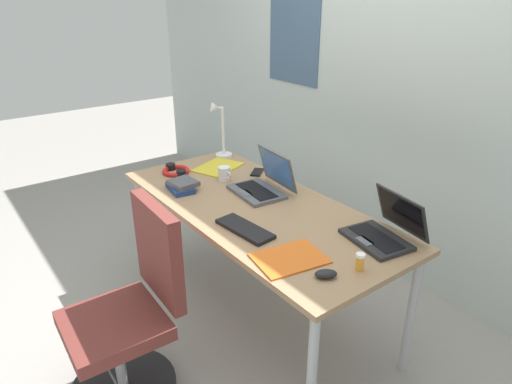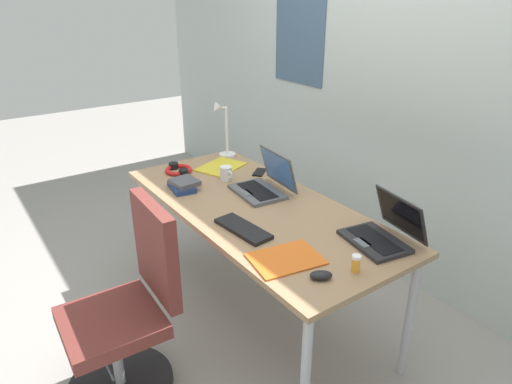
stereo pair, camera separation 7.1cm
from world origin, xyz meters
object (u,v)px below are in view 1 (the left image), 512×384
at_px(desk_lamp, 219,130).
at_px(pill_bottle, 360,262).
at_px(cell_phone, 257,172).
at_px(office_chair, 131,322).
at_px(external_keyboard, 245,229).
at_px(coffee_mug, 224,174).
at_px(laptop_far_corner, 263,184).
at_px(paper_folder_far_corner, 290,258).
at_px(laptop_center, 384,231).
at_px(book_stack, 182,186).
at_px(paper_folder_near_lamp, 218,167).
at_px(headphones, 176,171).
at_px(computer_mouse, 326,274).

xyz_separation_m(desk_lamp, pill_bottle, (1.58, -0.31, -0.16)).
relative_size(desk_lamp, pill_bottle, 5.07).
relative_size(cell_phone, office_chair, 0.14).
bearing_deg(external_keyboard, coffee_mug, 150.02).
bearing_deg(coffee_mug, laptop_far_corner, 15.48).
height_order(external_keyboard, paper_folder_far_corner, external_keyboard).
relative_size(laptop_center, pill_bottle, 4.57).
bearing_deg(coffee_mug, book_stack, -94.50).
bearing_deg(laptop_far_corner, paper_folder_near_lamp, 179.35).
height_order(headphones, office_chair, office_chair).
relative_size(coffee_mug, office_chair, 0.12).
distance_m(headphones, book_stack, 0.30).
relative_size(desk_lamp, paper_folder_far_corner, 1.29).
xyz_separation_m(computer_mouse, paper_folder_far_corner, (-0.20, -0.03, -0.01)).
bearing_deg(pill_bottle, paper_folder_near_lamp, 172.75).
xyz_separation_m(book_stack, paper_folder_near_lamp, (-0.19, 0.38, -0.03)).
height_order(laptop_far_corner, external_keyboard, laptop_far_corner).
bearing_deg(laptop_far_corner, paper_folder_far_corner, -28.50).
bearing_deg(office_chair, laptop_far_corner, 102.90).
bearing_deg(pill_bottle, external_keyboard, -161.76).
bearing_deg(laptop_center, computer_mouse, -82.20).
distance_m(pill_bottle, paper_folder_far_corner, 0.31).
bearing_deg(coffee_mug, paper_folder_near_lamp, 157.82).
bearing_deg(headphones, coffee_mug, 31.89).
xyz_separation_m(book_stack, coffee_mug, (0.02, 0.29, 0.01)).
distance_m(desk_lamp, book_stack, 0.65).
bearing_deg(external_keyboard, cell_phone, 133.20).
bearing_deg(pill_bottle, office_chair, -130.92).
bearing_deg(coffee_mug, paper_folder_far_corner, -16.27).
relative_size(laptop_center, paper_folder_near_lamp, 1.16).
relative_size(book_stack, office_chair, 0.22).
xyz_separation_m(laptop_center, office_chair, (-0.58, -1.08, -0.39)).
bearing_deg(paper_folder_far_corner, laptop_far_corner, 151.50).
distance_m(desk_lamp, pill_bottle, 1.62).
bearing_deg(cell_phone, paper_folder_far_corner, -68.83).
height_order(cell_phone, paper_folder_near_lamp, cell_phone).
height_order(laptop_far_corner, paper_folder_far_corner, laptop_far_corner).
bearing_deg(desk_lamp, paper_folder_far_corner, -20.21).
xyz_separation_m(laptop_far_corner, laptop_center, (0.80, 0.12, -0.00)).
height_order(paper_folder_far_corner, office_chair, office_chair).
bearing_deg(book_stack, external_keyboard, 0.77).
height_order(external_keyboard, paper_folder_near_lamp, external_keyboard).
xyz_separation_m(cell_phone, book_stack, (-0.05, -0.53, 0.02)).
xyz_separation_m(pill_bottle, office_chair, (-0.68, -0.79, -0.38)).
bearing_deg(paper_folder_near_lamp, desk_lamp, 143.82).
xyz_separation_m(laptop_center, book_stack, (-1.11, -0.49, -0.02)).
xyz_separation_m(paper_folder_far_corner, office_chair, (-0.44, -0.60, -0.35)).
height_order(laptop_far_corner, pill_bottle, laptop_far_corner).
bearing_deg(coffee_mug, computer_mouse, -12.24).
bearing_deg(headphones, pill_bottle, 3.57).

